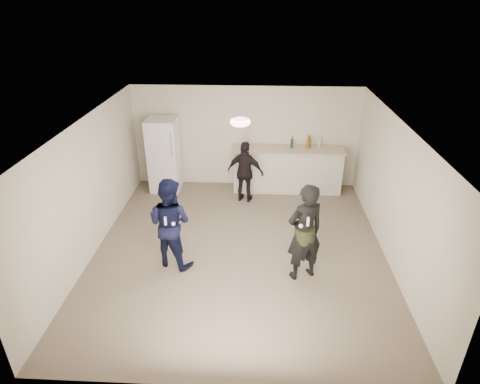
{
  "coord_description": "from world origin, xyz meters",
  "views": [
    {
      "loc": [
        0.33,
        -6.39,
        4.48
      ],
      "look_at": [
        0.0,
        0.2,
        1.15
      ],
      "focal_mm": 30.0,
      "sensor_mm": 36.0,
      "label": 1
    }
  ],
  "objects_px": {
    "shaker": "(248,144)",
    "man": "(170,223)",
    "spectator": "(245,172)",
    "woman": "(305,233)",
    "fridge": "(164,155)",
    "counter": "(287,170)"
  },
  "relations": [
    {
      "from": "shaker",
      "to": "man",
      "type": "bearing_deg",
      "value": -111.75
    },
    {
      "from": "fridge",
      "to": "man",
      "type": "xyz_separation_m",
      "value": [
        0.77,
        -3.05,
        -0.06
      ]
    },
    {
      "from": "man",
      "to": "woman",
      "type": "distance_m",
      "value": 2.33
    },
    {
      "from": "fridge",
      "to": "spectator",
      "type": "distance_m",
      "value": 2.08
    },
    {
      "from": "counter",
      "to": "shaker",
      "type": "xyz_separation_m",
      "value": [
        -0.97,
        0.04,
        0.65
      ]
    },
    {
      "from": "shaker",
      "to": "woman",
      "type": "xyz_separation_m",
      "value": [
        1.05,
        -3.43,
        -0.29
      ]
    },
    {
      "from": "man",
      "to": "spectator",
      "type": "xyz_separation_m",
      "value": [
        1.23,
        2.5,
        -0.11
      ]
    },
    {
      "from": "counter",
      "to": "woman",
      "type": "relative_size",
      "value": 1.47
    },
    {
      "from": "spectator",
      "to": "fridge",
      "type": "bearing_deg",
      "value": -0.88
    },
    {
      "from": "counter",
      "to": "man",
      "type": "xyz_separation_m",
      "value": [
        -2.23,
        -3.12,
        0.32
      ]
    },
    {
      "from": "fridge",
      "to": "shaker",
      "type": "height_order",
      "value": "fridge"
    },
    {
      "from": "fridge",
      "to": "woman",
      "type": "distance_m",
      "value": 4.53
    },
    {
      "from": "counter",
      "to": "woman",
      "type": "xyz_separation_m",
      "value": [
        0.09,
        -3.39,
        0.36
      ]
    },
    {
      "from": "spectator",
      "to": "woman",
      "type": "bearing_deg",
      "value": 125.93
    },
    {
      "from": "spectator",
      "to": "man",
      "type": "bearing_deg",
      "value": 78.36
    },
    {
      "from": "fridge",
      "to": "counter",
      "type": "bearing_deg",
      "value": 1.34
    },
    {
      "from": "counter",
      "to": "woman",
      "type": "height_order",
      "value": "woman"
    },
    {
      "from": "counter",
      "to": "fridge",
      "type": "height_order",
      "value": "fridge"
    },
    {
      "from": "counter",
      "to": "man",
      "type": "bearing_deg",
      "value": -125.54
    },
    {
      "from": "woman",
      "to": "spectator",
      "type": "bearing_deg",
      "value": -93.08
    },
    {
      "from": "counter",
      "to": "woman",
      "type": "bearing_deg",
      "value": -88.54
    },
    {
      "from": "man",
      "to": "woman",
      "type": "relative_size",
      "value": 0.95
    }
  ]
}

